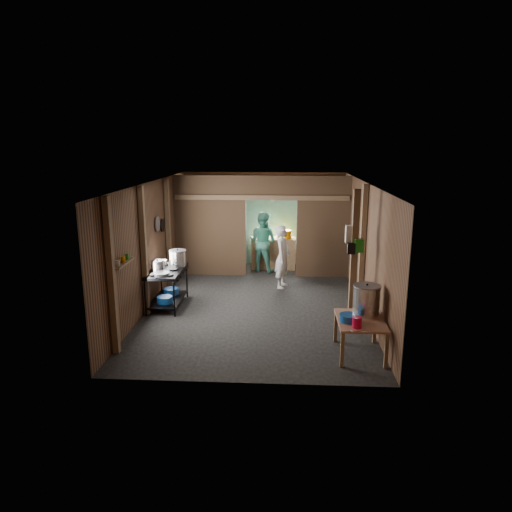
# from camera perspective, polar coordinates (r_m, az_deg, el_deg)

# --- Properties ---
(floor) EXTENTS (4.50, 7.00, 0.00)m
(floor) POSITION_cam_1_polar(r_m,az_deg,el_deg) (10.25, 0.07, -5.72)
(floor) COLOR black
(floor) RESTS_ON ground
(ceiling) EXTENTS (4.50, 7.00, 0.00)m
(ceiling) POSITION_cam_1_polar(r_m,az_deg,el_deg) (9.70, 0.07, 8.92)
(ceiling) COLOR #262525
(ceiling) RESTS_ON ground
(wall_back) EXTENTS (4.50, 0.00, 2.60)m
(wall_back) POSITION_cam_1_polar(r_m,az_deg,el_deg) (13.33, 0.94, 4.58)
(wall_back) COLOR brown
(wall_back) RESTS_ON ground
(wall_front) EXTENTS (4.50, 0.00, 2.60)m
(wall_front) POSITION_cam_1_polar(r_m,az_deg,el_deg) (6.52, -1.71, -5.11)
(wall_front) COLOR brown
(wall_front) RESTS_ON ground
(wall_left) EXTENTS (0.00, 7.00, 2.60)m
(wall_left) POSITION_cam_1_polar(r_m,az_deg,el_deg) (10.27, -12.57, 1.52)
(wall_left) COLOR brown
(wall_left) RESTS_ON ground
(wall_right) EXTENTS (0.00, 7.00, 2.60)m
(wall_right) POSITION_cam_1_polar(r_m,az_deg,el_deg) (10.02, 13.02, 1.20)
(wall_right) COLOR brown
(wall_right) RESTS_ON ground
(partition_left) EXTENTS (1.85, 0.10, 2.60)m
(partition_left) POSITION_cam_1_polar(r_m,az_deg,el_deg) (12.18, -5.58, 3.65)
(partition_left) COLOR #45331F
(partition_left) RESTS_ON floor
(partition_right) EXTENTS (1.35, 0.10, 2.60)m
(partition_right) POSITION_cam_1_polar(r_m,az_deg,el_deg) (12.08, 8.17, 3.49)
(partition_right) COLOR #45331F
(partition_right) RESTS_ON floor
(partition_header) EXTENTS (1.30, 0.10, 0.60)m
(partition_header) POSITION_cam_1_polar(r_m,az_deg,el_deg) (11.91, 1.90, 8.34)
(partition_header) COLOR #45331F
(partition_header) RESTS_ON wall_back
(turquoise_panel) EXTENTS (4.40, 0.06, 2.50)m
(turquoise_panel) POSITION_cam_1_polar(r_m,az_deg,el_deg) (13.28, 0.93, 4.32)
(turquoise_panel) COLOR #6CB0A9
(turquoise_panel) RESTS_ON wall_back
(back_counter) EXTENTS (1.20, 0.50, 0.85)m
(back_counter) POSITION_cam_1_polar(r_m,az_deg,el_deg) (12.95, 2.14, 0.35)
(back_counter) COLOR #957754
(back_counter) RESTS_ON floor
(wall_clock) EXTENTS (0.20, 0.03, 0.20)m
(wall_clock) POSITION_cam_1_polar(r_m,az_deg,el_deg) (13.14, 2.03, 7.08)
(wall_clock) COLOR silver
(wall_clock) RESTS_ON wall_back
(post_left_a) EXTENTS (0.10, 0.12, 2.60)m
(post_left_a) POSITION_cam_1_polar(r_m,az_deg,el_deg) (7.85, -17.18, -2.48)
(post_left_a) COLOR #957754
(post_left_a) RESTS_ON floor
(post_left_b) EXTENTS (0.10, 0.12, 2.60)m
(post_left_b) POSITION_cam_1_polar(r_m,az_deg,el_deg) (9.50, -13.46, 0.50)
(post_left_b) COLOR #957754
(post_left_b) RESTS_ON floor
(post_left_c) EXTENTS (0.10, 0.12, 2.60)m
(post_left_c) POSITION_cam_1_polar(r_m,az_deg,el_deg) (11.39, -10.61, 2.79)
(post_left_c) COLOR #957754
(post_left_c) RESTS_ON floor
(post_right) EXTENTS (0.10, 0.12, 2.60)m
(post_right) POSITION_cam_1_polar(r_m,az_deg,el_deg) (9.82, 12.81, 0.96)
(post_right) COLOR #957754
(post_right) RESTS_ON floor
(post_free) EXTENTS (0.12, 0.12, 2.60)m
(post_free) POSITION_cam_1_polar(r_m,az_deg,el_deg) (8.71, 11.81, -0.59)
(post_free) COLOR #957754
(post_free) RESTS_ON floor
(cross_beam) EXTENTS (4.40, 0.12, 0.12)m
(cross_beam) POSITION_cam_1_polar(r_m,az_deg,el_deg) (11.89, 0.67, 7.13)
(cross_beam) COLOR #957754
(cross_beam) RESTS_ON wall_left
(pan_lid_big) EXTENTS (0.03, 0.34, 0.34)m
(pan_lid_big) POSITION_cam_1_polar(r_m,az_deg,el_deg) (10.57, -11.88, 3.83)
(pan_lid_big) COLOR gray
(pan_lid_big) RESTS_ON wall_left
(pan_lid_small) EXTENTS (0.03, 0.30, 0.30)m
(pan_lid_small) POSITION_cam_1_polar(r_m,az_deg,el_deg) (10.97, -11.31, 3.67)
(pan_lid_small) COLOR black
(pan_lid_small) RESTS_ON wall_left
(wall_shelf) EXTENTS (0.14, 0.80, 0.03)m
(wall_shelf) POSITION_cam_1_polar(r_m,az_deg,el_deg) (8.27, -15.85, -0.87)
(wall_shelf) COLOR #957754
(wall_shelf) RESTS_ON wall_left
(jar_white) EXTENTS (0.07, 0.07, 0.10)m
(jar_white) POSITION_cam_1_polar(r_m,az_deg,el_deg) (8.03, -16.45, -0.86)
(jar_white) COLOR silver
(jar_white) RESTS_ON wall_shelf
(jar_yellow) EXTENTS (0.08, 0.08, 0.10)m
(jar_yellow) POSITION_cam_1_polar(r_m,az_deg,el_deg) (8.25, -15.88, -0.43)
(jar_yellow) COLOR #B47200
(jar_yellow) RESTS_ON wall_shelf
(jar_green) EXTENTS (0.06, 0.06, 0.10)m
(jar_green) POSITION_cam_1_polar(r_m,az_deg,el_deg) (8.46, -15.40, -0.07)
(jar_green) COLOR #208E1D
(jar_green) RESTS_ON wall_shelf
(bag_white) EXTENTS (0.22, 0.15, 0.32)m
(bag_white) POSITION_cam_1_polar(r_m,az_deg,el_deg) (8.68, 11.56, 2.62)
(bag_white) COLOR silver
(bag_white) RESTS_ON post_free
(bag_green) EXTENTS (0.16, 0.12, 0.24)m
(bag_green) POSITION_cam_1_polar(r_m,az_deg,el_deg) (8.60, 12.42, 1.25)
(bag_green) COLOR #208E1D
(bag_green) RESTS_ON post_free
(bag_black) EXTENTS (0.14, 0.10, 0.20)m
(bag_black) POSITION_cam_1_polar(r_m,az_deg,el_deg) (8.57, 11.50, 0.91)
(bag_black) COLOR black
(bag_black) RESTS_ON post_free
(gas_range) EXTENTS (0.70, 1.35, 0.80)m
(gas_range) POSITION_cam_1_polar(r_m,az_deg,el_deg) (10.12, -10.75, -3.84)
(gas_range) COLOR black
(gas_range) RESTS_ON floor
(prep_table) EXTENTS (0.75, 1.03, 0.61)m
(prep_table) POSITION_cam_1_polar(r_m,az_deg,el_deg) (7.96, 12.48, -9.58)
(prep_table) COLOR tan
(prep_table) RESTS_ON floor
(stove_pot_large) EXTENTS (0.44, 0.44, 0.37)m
(stove_pot_large) POSITION_cam_1_polar(r_m,az_deg,el_deg) (10.26, -9.49, -0.28)
(stove_pot_large) COLOR silver
(stove_pot_large) RESTS_ON gas_range
(stove_pot_med) EXTENTS (0.30, 0.30, 0.24)m
(stove_pot_med) POSITION_cam_1_polar(r_m,az_deg,el_deg) (9.97, -11.90, -1.18)
(stove_pot_med) COLOR silver
(stove_pot_med) RESTS_ON gas_range
(stove_saucepan) EXTENTS (0.20, 0.20, 0.11)m
(stove_saucepan) POSITION_cam_1_polar(r_m,az_deg,el_deg) (10.41, -11.24, -0.77)
(stove_saucepan) COLOR silver
(stove_saucepan) RESTS_ON gas_range
(frying_pan) EXTENTS (0.38, 0.57, 0.07)m
(frying_pan) POSITION_cam_1_polar(r_m,az_deg,el_deg) (9.63, -11.42, -2.13)
(frying_pan) COLOR gray
(frying_pan) RESTS_ON gas_range
(blue_tub_front) EXTENTS (0.32, 0.32, 0.13)m
(blue_tub_front) POSITION_cam_1_polar(r_m,az_deg,el_deg) (9.96, -11.03, -5.22)
(blue_tub_front) COLOR #154D9E
(blue_tub_front) RESTS_ON gas_range
(blue_tub_back) EXTENTS (0.32, 0.32, 0.13)m
(blue_tub_back) POSITION_cam_1_polar(r_m,az_deg,el_deg) (10.49, -10.26, -4.24)
(blue_tub_back) COLOR #154D9E
(blue_tub_back) RESTS_ON gas_range
(stock_pot) EXTENTS (0.53, 0.53, 0.53)m
(stock_pot) POSITION_cam_1_polar(r_m,az_deg,el_deg) (8.00, 13.27, -5.29)
(stock_pot) COLOR silver
(stock_pot) RESTS_ON prep_table
(wash_basin) EXTENTS (0.33, 0.33, 0.12)m
(wash_basin) POSITION_cam_1_polar(r_m,az_deg,el_deg) (7.71, 11.25, -7.39)
(wash_basin) COLOR #154D9E
(wash_basin) RESTS_ON prep_table
(pink_bucket) EXTENTS (0.16, 0.16, 0.18)m
(pink_bucket) POSITION_cam_1_polar(r_m,az_deg,el_deg) (7.47, 12.19, -7.88)
(pink_bucket) COLOR #C20830
(pink_bucket) RESTS_ON prep_table
(knife) EXTENTS (0.30, 0.04, 0.01)m
(knife) POSITION_cam_1_polar(r_m,az_deg,el_deg) (7.35, 12.41, -8.96)
(knife) COLOR silver
(knife) RESTS_ON prep_table
(yellow_tub) EXTENTS (0.40, 0.40, 0.22)m
(yellow_tub) POSITION_cam_1_polar(r_m,az_deg,el_deg) (12.84, 3.44, 2.67)
(yellow_tub) COLOR #B47200
(yellow_tub) RESTS_ON back_counter
(cook) EXTENTS (0.48, 0.62, 1.51)m
(cook) POSITION_cam_1_polar(r_m,az_deg,el_deg) (11.17, 3.27, -0.08)
(cook) COLOR silver
(cook) RESTS_ON floor
(worker_back) EXTENTS (0.96, 0.87, 1.61)m
(worker_back) POSITION_cam_1_polar(r_m,az_deg,el_deg) (12.59, 0.81, 1.74)
(worker_back) COLOR teal
(worker_back) RESTS_ON floor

